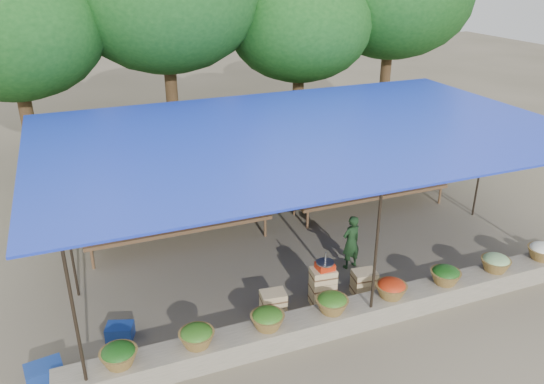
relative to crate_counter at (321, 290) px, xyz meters
name	(u,v)px	position (x,y,z in m)	size (l,w,h in m)	color
ground	(302,250)	(0.53, 2.01, -0.31)	(60.00, 60.00, 0.00)	brown
stone_curb	(366,311)	(0.53, -0.74, -0.11)	(10.60, 0.55, 0.40)	#676252
stall_canopy	(304,136)	(0.53, 2.08, 2.36)	(10.80, 6.60, 2.82)	black
produce_baskets	(362,296)	(0.43, -0.74, 0.25)	(8.98, 0.58, 0.34)	brown
netting_backdrop	(254,154)	(0.53, 5.16, 0.94)	(10.60, 0.06, 2.50)	#1A4921
tree_row	(235,8)	(1.03, 8.10, 4.39)	(16.51, 5.50, 7.12)	#3C2815
fruit_table_left	(178,219)	(-1.96, 3.36, 0.30)	(4.21, 0.95, 0.93)	#4F3C1F
fruit_table_right	(369,187)	(3.04, 3.36, 0.30)	(4.21, 0.95, 0.93)	#4F3C1F
crate_counter	(321,290)	(0.00, 0.00, 0.00)	(2.39, 0.39, 0.77)	tan
weighing_scale	(325,265)	(0.06, 0.00, 0.54)	(0.33, 0.33, 0.35)	red
vendor_seated	(351,242)	(1.17, 0.98, 0.29)	(0.44, 0.29, 1.20)	#163217
customer_left	(118,209)	(-3.20, 3.94, 0.52)	(0.80, 0.63, 1.65)	slate
customer_mid	(324,175)	(2.11, 4.11, 0.48)	(1.02, 0.59, 1.58)	slate
customer_right	(435,159)	(5.52, 3.93, 0.53)	(0.98, 0.41, 1.67)	slate
blue_crate_front	(45,374)	(-4.87, -0.26, -0.15)	(0.54, 0.39, 0.33)	navy
blue_crate_back	(120,332)	(-3.66, 0.39, -0.18)	(0.45, 0.32, 0.27)	navy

